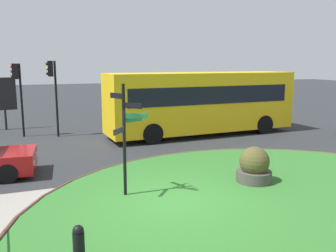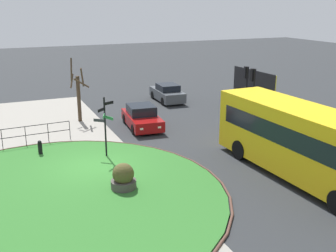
% 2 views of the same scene
% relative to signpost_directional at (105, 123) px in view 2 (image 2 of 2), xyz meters
% --- Properties ---
extents(ground, '(120.00, 120.00, 0.00)m').
position_rel_signpost_directional_xyz_m(ground, '(1.03, -0.92, -1.91)').
color(ground, '#282B2D').
extents(sidewalk_paving, '(32.00, 8.45, 0.02)m').
position_rel_signpost_directional_xyz_m(sidewalk_paving, '(1.03, -2.69, -1.90)').
color(sidewalk_paving, gray).
rests_on(sidewalk_paving, ground).
extents(grass_island, '(14.26, 14.26, 0.10)m').
position_rel_signpost_directional_xyz_m(grass_island, '(3.79, -3.23, -1.86)').
color(grass_island, '#2D6B28').
rests_on(grass_island, ground).
extents(grass_kerb_ring, '(14.57, 14.57, 0.11)m').
position_rel_signpost_directional_xyz_m(grass_kerb_ring, '(3.79, -3.23, -1.86)').
color(grass_kerb_ring, brown).
rests_on(grass_kerb_ring, ground).
extents(signpost_directional, '(1.03, 1.04, 3.24)m').
position_rel_signpost_directional_xyz_m(signpost_directional, '(0.00, 0.00, 0.00)').
color(signpost_directional, black).
rests_on(signpost_directional, ground).
extents(bollard_foreground, '(0.22, 0.22, 0.84)m').
position_rel_signpost_directional_xyz_m(bollard_foreground, '(-1.73, -3.11, -1.49)').
color(bollard_foreground, black).
rests_on(bollard_foreground, ground).
extents(railing_grass_edge, '(0.32, 5.00, 1.16)m').
position_rel_signpost_directional_xyz_m(railing_grass_edge, '(-3.58, -3.66, -1.17)').
color(railing_grass_edge, black).
rests_on(railing_grass_edge, ground).
extents(bus_yellow, '(10.17, 2.88, 3.28)m').
position_rel_signpost_directional_xyz_m(bus_yellow, '(6.06, 7.53, -0.16)').
color(bus_yellow, yellow).
rests_on(bus_yellow, ground).
extents(car_near_lane, '(4.09, 1.93, 1.43)m').
position_rel_signpost_directional_xyz_m(car_near_lane, '(-10.48, 7.96, -1.25)').
color(car_near_lane, '#474C51').
rests_on(car_near_lane, ground).
extents(car_far_lane, '(4.23, 2.23, 1.45)m').
position_rel_signpost_directional_xyz_m(car_far_lane, '(-4.42, 3.56, -1.26)').
color(car_far_lane, maroon).
rests_on(car_far_lane, ground).
extents(traffic_light_near, '(0.49, 0.30, 3.74)m').
position_rel_signpost_directional_xyz_m(traffic_light_near, '(-2.92, 10.39, 0.83)').
color(traffic_light_near, black).
rests_on(traffic_light_near, ground).
extents(traffic_light_far, '(0.49, 0.28, 3.88)m').
position_rel_signpost_directional_xyz_m(traffic_light_far, '(-1.25, 9.76, 0.93)').
color(traffic_light_far, black).
rests_on(traffic_light_far, ground).
extents(billboard_left, '(4.94, 0.33, 2.97)m').
position_rel_signpost_directional_xyz_m(billboard_left, '(-5.55, 12.87, 0.09)').
color(billboard_left, black).
rests_on(billboard_left, ground).
extents(planter_near_signpost, '(1.10, 1.10, 1.22)m').
position_rel_signpost_directional_xyz_m(planter_near_signpost, '(4.00, -0.32, -1.37)').
color(planter_near_signpost, '#47423D').
rests_on(planter_near_signpost, ground).
extents(street_tree_bare, '(1.27, 1.26, 4.27)m').
position_rel_signpost_directional_xyz_m(street_tree_bare, '(-7.41, 0.15, 0.02)').
color(street_tree_bare, '#423323').
rests_on(street_tree_bare, ground).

